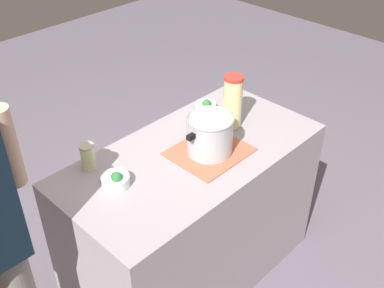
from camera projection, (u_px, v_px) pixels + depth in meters
ground_plane at (192, 270)px, 2.74m from camera, size 8.00×8.00×0.00m
counter_slab at (192, 217)px, 2.49m from camera, size 1.33×0.67×0.85m
dish_cloth at (209, 152)px, 2.25m from camera, size 0.36×0.31×0.01m
cooking_pot at (210, 134)px, 2.19m from camera, size 0.29×0.23×0.19m
lemonade_pitcher at (233, 102)px, 2.37m from camera, size 0.10×0.10×0.28m
mason_jar at (88, 156)px, 2.12m from camera, size 0.07×0.07×0.12m
broccoli_bowl_front at (206, 106)px, 2.55m from camera, size 0.11×0.11×0.08m
broccoli_bowl_center at (116, 180)px, 2.03m from camera, size 0.13×0.13×0.08m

